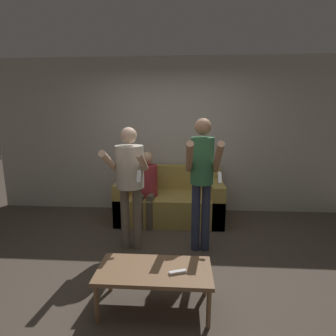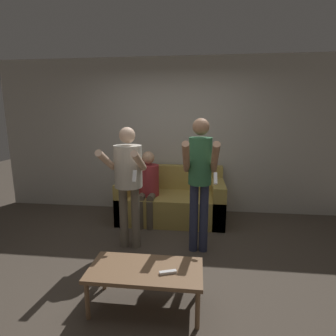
% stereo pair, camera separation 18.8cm
% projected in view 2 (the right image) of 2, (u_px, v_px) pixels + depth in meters
% --- Properties ---
extents(ground_plane, '(14.00, 14.00, 0.00)m').
position_uv_depth(ground_plane, '(160.00, 267.00, 3.04)').
color(ground_plane, '#4C4238').
extents(wall_back, '(6.40, 0.06, 2.70)m').
position_uv_depth(wall_back, '(175.00, 137.00, 4.65)').
color(wall_back, '#B7B2A8').
rests_on(wall_back, ground_plane).
extents(couch, '(1.71, 0.88, 0.86)m').
position_uv_depth(couch, '(172.00, 202.00, 4.41)').
color(couch, '#AD9347').
rests_on(couch, ground_plane).
extents(person_standing_left, '(0.47, 0.69, 1.58)m').
position_uv_depth(person_standing_left, '(128.00, 174.00, 3.30)').
color(person_standing_left, '#6B6051').
rests_on(person_standing_left, ground_plane).
extents(person_standing_right, '(0.40, 0.63, 1.69)m').
position_uv_depth(person_standing_right, '(200.00, 173.00, 3.19)').
color(person_standing_right, '#282D47').
rests_on(person_standing_right, ground_plane).
extents(person_seated, '(0.33, 0.54, 1.16)m').
position_uv_depth(person_seated, '(148.00, 184.00, 4.18)').
color(person_seated, brown).
rests_on(person_seated, ground_plane).
extents(coffee_table, '(1.02, 0.48, 0.39)m').
position_uv_depth(coffee_table, '(145.00, 272.00, 2.34)').
color(coffee_table, '#846042').
rests_on(coffee_table, ground_plane).
extents(remote_on_table, '(0.15, 0.08, 0.02)m').
position_uv_depth(remote_on_table, '(168.00, 272.00, 2.25)').
color(remote_on_table, white).
rests_on(remote_on_table, coffee_table).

